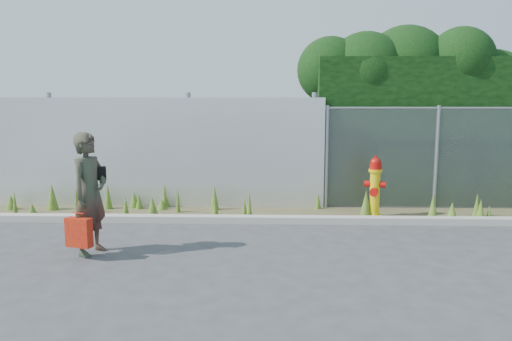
% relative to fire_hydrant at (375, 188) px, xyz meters
% --- Properties ---
extents(ground, '(80.00, 80.00, 0.00)m').
position_rel_fire_hydrant_xyz_m(ground, '(-1.86, -2.23, -0.56)').
color(ground, '#3D3D40').
rests_on(ground, ground).
extents(curb, '(16.00, 0.22, 0.12)m').
position_rel_fire_hydrant_xyz_m(curb, '(-1.86, -0.43, -0.50)').
color(curb, '#AAA399').
rests_on(curb, ground).
extents(weed_strip, '(16.00, 1.20, 0.55)m').
position_rel_fire_hydrant_xyz_m(weed_strip, '(-2.24, 0.15, -0.42)').
color(weed_strip, '#4D462C').
rests_on(weed_strip, ground).
extents(corrugated_fence, '(8.50, 0.21, 2.30)m').
position_rel_fire_hydrant_xyz_m(corrugated_fence, '(-5.10, 0.77, 0.54)').
color(corrugated_fence, silver).
rests_on(corrugated_fence, ground).
extents(chainlink_fence, '(6.50, 0.07, 2.05)m').
position_rel_fire_hydrant_xyz_m(chainlink_fence, '(2.39, 0.77, 0.47)').
color(chainlink_fence, gray).
rests_on(chainlink_fence, ground).
extents(hedge, '(7.70, 2.04, 3.73)m').
position_rel_fire_hydrant_xyz_m(hedge, '(2.37, 1.80, 1.48)').
color(hedge, black).
rests_on(hedge, ground).
extents(fire_hydrant, '(0.39, 0.35, 1.15)m').
position_rel_fire_hydrant_xyz_m(fire_hydrant, '(0.00, 0.00, 0.00)').
color(fire_hydrant, '#DFC00B').
rests_on(fire_hydrant, ground).
extents(woman, '(0.61, 0.74, 1.74)m').
position_rel_fire_hydrant_xyz_m(woman, '(-4.47, -2.22, 0.31)').
color(woman, '#0E5B3A').
rests_on(woman, ground).
extents(red_tote_bag, '(0.37, 0.13, 0.48)m').
position_rel_fire_hydrant_xyz_m(red_tote_bag, '(-4.53, -2.51, -0.17)').
color(red_tote_bag, '#B10A11').
extents(black_shoulder_bag, '(0.26, 0.11, 0.19)m').
position_rel_fire_hydrant_xyz_m(black_shoulder_bag, '(-4.42, -2.04, 0.57)').
color(black_shoulder_bag, black).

